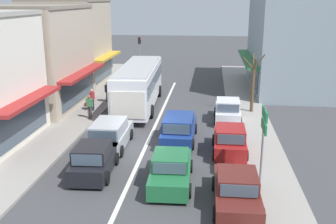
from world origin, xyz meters
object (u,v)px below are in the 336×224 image
at_px(wagon_queue_gap_filler, 179,129).
at_px(parked_sedan_kerb_front, 237,191).
at_px(hatchback_behind_bus_near, 94,160).
at_px(street_tree_right, 253,85).
at_px(parked_hatchback_kerb_third, 228,111).
at_px(parked_hatchback_kerb_second, 230,141).
at_px(wagon_adjacent_lane_trail, 110,135).
at_px(sedan_queue_far_back, 171,170).
at_px(directional_road_sign, 264,127).
at_px(traffic_light_downstreet, 139,50).
at_px(pedestrian_with_handbag_near, 89,105).
at_px(pedestrian_browsing_midblock, 107,91).
at_px(city_bus, 139,83).
at_px(pedestrian_far_walker, 92,98).

bearing_deg(wagon_queue_gap_filler, parked_sedan_kerb_front, -67.99).
distance_m(hatchback_behind_bus_near, street_tree_right, 14.24).
bearing_deg(parked_hatchback_kerb_third, parked_hatchback_kerb_second, -90.97).
distance_m(wagon_adjacent_lane_trail, parked_hatchback_kerb_second, 6.58).
distance_m(sedan_queue_far_back, directional_road_sign, 4.50).
height_order(sedan_queue_far_back, hatchback_behind_bus_near, hatchback_behind_bus_near).
height_order(hatchback_behind_bus_near, traffic_light_downstreet, traffic_light_downstreet).
distance_m(wagon_adjacent_lane_trail, traffic_light_downstreet, 20.94).
bearing_deg(street_tree_right, parked_sedan_kerb_front, -97.67).
bearing_deg(parked_hatchback_kerb_third, directional_road_sign, -83.14).
xyz_separation_m(wagon_adjacent_lane_trail, street_tree_right, (8.49, 7.96, 1.31)).
xyz_separation_m(pedestrian_with_handbag_near, pedestrian_browsing_midblock, (0.09, 4.47, -0.00)).
xyz_separation_m(parked_hatchback_kerb_second, directional_road_sign, (1.24, -3.58, 1.99)).
relative_size(parked_sedan_kerb_front, pedestrian_with_handbag_near, 2.59).
xyz_separation_m(city_bus, wagon_queue_gap_filler, (3.68, -7.31, -1.14)).
height_order(parked_sedan_kerb_front, parked_hatchback_kerb_third, parked_hatchback_kerb_third).
bearing_deg(city_bus, pedestrian_browsing_midblock, 167.78).
bearing_deg(parked_hatchback_kerb_second, wagon_queue_gap_filler, 150.89).
relative_size(hatchback_behind_bus_near, pedestrian_with_handbag_near, 2.31).
bearing_deg(street_tree_right, directional_road_sign, -93.26).
distance_m(street_tree_right, pedestrian_browsing_midblock, 11.22).
bearing_deg(wagon_queue_gap_filler, traffic_light_downstreet, 106.78).
bearing_deg(pedestrian_browsing_midblock, pedestrian_with_handbag_near, -91.18).
bearing_deg(parked_sedan_kerb_front, sedan_queue_far_back, 148.83).
relative_size(sedan_queue_far_back, wagon_queue_gap_filler, 0.94).
xyz_separation_m(city_bus, directional_road_sign, (7.78, -12.48, 0.82)).
xyz_separation_m(traffic_light_downstreet, directional_road_sign, (9.90, -24.43, -0.15)).
relative_size(city_bus, pedestrian_browsing_midblock, 6.72).
relative_size(parked_hatchback_kerb_third, pedestrian_with_handbag_near, 2.28).
distance_m(city_bus, street_tree_right, 8.48).
bearing_deg(wagon_queue_gap_filler, parked_hatchback_kerb_second, -29.11).
relative_size(city_bus, wagon_adjacent_lane_trail, 2.43).
bearing_deg(pedestrian_with_handbag_near, parked_sedan_kerb_front, -48.71).
relative_size(sedan_queue_far_back, hatchback_behind_bus_near, 1.13).
bearing_deg(pedestrian_far_walker, wagon_adjacent_lane_trail, -65.64).
height_order(pedestrian_browsing_midblock, pedestrian_far_walker, same).
height_order(traffic_light_downstreet, pedestrian_browsing_midblock, traffic_light_downstreet).
bearing_deg(sedan_queue_far_back, pedestrian_far_walker, 122.53).
xyz_separation_m(parked_sedan_kerb_front, directional_road_sign, (1.18, 2.05, 2.04)).
xyz_separation_m(city_bus, hatchback_behind_bus_near, (0.08, -12.28, -1.17)).
distance_m(city_bus, pedestrian_with_handbag_near, 4.83).
bearing_deg(parked_hatchback_kerb_third, parked_sedan_kerb_front, -90.21).
height_order(sedan_queue_far_back, pedestrian_with_handbag_near, pedestrian_with_handbag_near).
bearing_deg(hatchback_behind_bus_near, pedestrian_with_handbag_near, 108.58).
bearing_deg(wagon_queue_gap_filler, sedan_queue_far_back, -88.93).
xyz_separation_m(sedan_queue_far_back, parked_hatchback_kerb_second, (2.76, 3.92, 0.05)).
bearing_deg(city_bus, pedestrian_with_handbag_near, -125.11).
bearing_deg(directional_road_sign, street_tree_right, 86.74).
distance_m(city_bus, pedestrian_far_walker, 3.80).
xyz_separation_m(wagon_adjacent_lane_trail, traffic_light_downstreet, (-2.08, 20.73, 2.11)).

